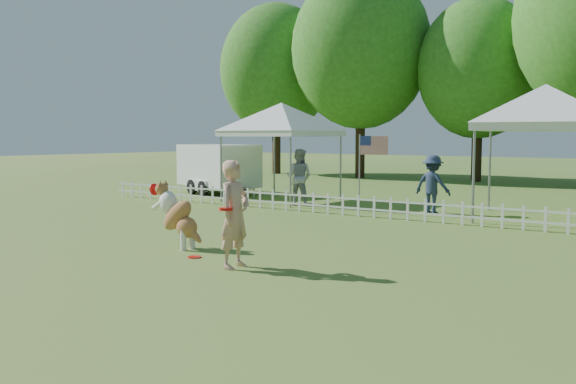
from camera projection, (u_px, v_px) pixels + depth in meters
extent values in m
plane|color=#305E1D|center=(203.00, 258.00, 11.79)|extent=(120.00, 120.00, 0.00)
imported|color=tan|center=(235.00, 214.00, 10.82)|extent=(0.49, 0.70, 1.83)
cylinder|color=red|center=(194.00, 257.00, 11.81)|extent=(0.33, 0.33, 0.02)
imported|color=#9F9FA4|center=(299.00, 177.00, 20.68)|extent=(1.02, 0.88, 1.82)
imported|color=#212E48|center=(433.00, 184.00, 18.51)|extent=(1.15, 0.74, 1.69)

